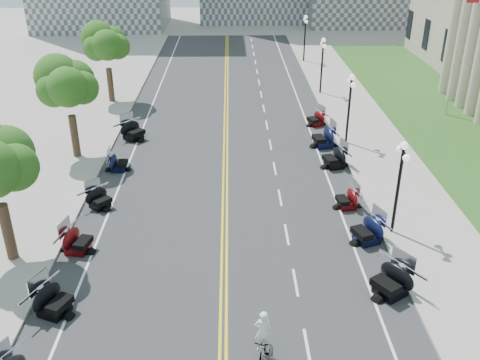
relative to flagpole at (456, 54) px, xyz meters
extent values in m
plane|color=gray|center=(-18.00, -22.00, -5.00)|extent=(160.00, 160.00, 0.00)
cube|color=#333335|center=(-18.00, -12.00, -5.00)|extent=(16.00, 90.00, 0.01)
cube|color=yellow|center=(-18.12, -12.00, -4.99)|extent=(0.12, 90.00, 0.00)
cube|color=yellow|center=(-17.88, -12.00, -4.99)|extent=(0.12, 90.00, 0.00)
cube|color=white|center=(-11.60, -12.00, -4.99)|extent=(0.12, 90.00, 0.00)
cube|color=white|center=(-24.40, -12.00, -4.99)|extent=(0.12, 90.00, 0.00)
cube|color=white|center=(-14.80, -26.00, -4.99)|extent=(0.12, 2.00, 0.00)
cube|color=white|center=(-14.80, -22.00, -4.99)|extent=(0.12, 2.00, 0.00)
cube|color=white|center=(-14.80, -18.00, -4.99)|extent=(0.12, 2.00, 0.00)
cube|color=white|center=(-14.80, -14.00, -4.99)|extent=(0.12, 2.00, 0.00)
cube|color=white|center=(-14.80, -10.00, -4.99)|extent=(0.12, 2.00, 0.00)
cube|color=white|center=(-14.80, -6.00, -4.99)|extent=(0.12, 2.00, 0.00)
cube|color=white|center=(-14.80, -2.00, -4.99)|extent=(0.12, 2.00, 0.00)
cube|color=white|center=(-14.80, 2.00, -4.99)|extent=(0.12, 2.00, 0.00)
cube|color=white|center=(-14.80, 6.00, -4.99)|extent=(0.12, 2.00, 0.00)
cube|color=white|center=(-14.80, 10.00, -4.99)|extent=(0.12, 2.00, 0.00)
cube|color=white|center=(-14.80, 14.00, -4.99)|extent=(0.12, 2.00, 0.00)
cube|color=white|center=(-14.80, 18.00, -4.99)|extent=(0.12, 2.00, 0.00)
cube|color=white|center=(-14.80, 22.00, -4.99)|extent=(0.12, 2.00, 0.00)
cube|color=white|center=(-14.80, 26.00, -4.99)|extent=(0.12, 2.00, 0.00)
cube|color=white|center=(-14.80, 30.00, -4.99)|extent=(0.12, 2.00, 0.00)
cube|color=#9E9991|center=(-7.50, -12.00, -4.92)|extent=(5.00, 90.00, 0.15)
cube|color=#9E9991|center=(-28.50, -12.00, -4.92)|extent=(5.00, 90.00, 0.15)
cube|color=#356023|center=(-0.50, -4.00, -4.95)|extent=(9.00, 60.00, 0.10)
imported|color=#A51414|center=(-16.53, -26.48, -4.46)|extent=(0.85, 1.86, 1.08)
imported|color=silver|center=(-16.53, -26.48, -3.02)|extent=(0.66, 0.43, 1.80)
camera|label=1|loc=(-17.65, -41.28, 9.68)|focal=40.00mm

